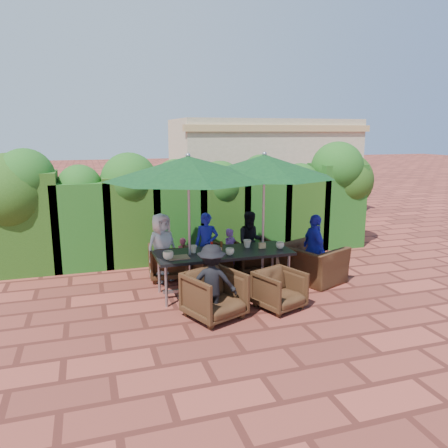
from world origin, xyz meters
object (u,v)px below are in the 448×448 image
object	(u,v)px
chair_far_left	(168,260)
chair_end_right	(312,257)
chair_near_left	(215,293)
chair_near_right	(280,288)
umbrella_right	(264,166)
umbrella_left	(188,168)
chair_far_mid	(208,260)
chair_far_right	(252,254)
dining_table	(224,256)

from	to	relation	value
chair_far_left	chair_end_right	world-z (taller)	chair_end_right
chair_far_left	chair_near_left	distance (m)	2.08
chair_near_right	chair_end_right	xyz separation A→B (m)	(1.14, 1.01, 0.13)
chair_far_left	chair_near_left	bearing A→B (deg)	104.25
umbrella_right	chair_far_left	bearing A→B (deg)	146.26
umbrella_left	chair_far_left	distance (m)	2.15
chair_far_mid	chair_near_left	bearing A→B (deg)	56.95
chair_far_right	chair_near_right	size ratio (longest dim) A/B	1.08
dining_table	chair_near_right	size ratio (longest dim) A/B	3.45
dining_table	chair_near_right	distance (m)	1.19
chair_end_right	chair_far_left	bearing A→B (deg)	46.04
umbrella_left	chair_far_right	world-z (taller)	umbrella_left
umbrella_right	chair_near_left	distance (m)	2.40
umbrella_right	chair_far_right	size ratio (longest dim) A/B	3.34
chair_near_left	chair_near_right	size ratio (longest dim) A/B	1.16
dining_table	chair_end_right	bearing A→B (deg)	1.96
chair_far_right	chair_near_left	size ratio (longest dim) A/B	0.93
umbrella_left	chair_end_right	bearing A→B (deg)	2.00
chair_far_left	chair_far_right	size ratio (longest dim) A/B	0.99
umbrella_left	chair_near_left	world-z (taller)	umbrella_left
chair_far_left	umbrella_right	bearing A→B (deg)	151.12
umbrella_left	chair_far_right	distance (m)	2.59
dining_table	chair_near_right	world-z (taller)	dining_table
chair_end_right	chair_far_mid	bearing A→B (deg)	44.18
umbrella_right	chair_end_right	distance (m)	2.03
dining_table	umbrella_left	world-z (taller)	umbrella_left
dining_table	umbrella_left	xyz separation A→B (m)	(-0.61, -0.02, 1.54)
chair_near_right	chair_far_right	bearing A→B (deg)	61.39
umbrella_right	chair_far_mid	distance (m)	2.18
chair_far_left	chair_far_mid	world-z (taller)	chair_far_left
chair_far_mid	chair_near_left	xyz separation A→B (m)	(-0.40, -1.83, 0.04)
chair_far_left	chair_end_right	distance (m)	2.76
chair_far_right	chair_end_right	world-z (taller)	chair_end_right
umbrella_left	umbrella_right	bearing A→B (deg)	2.27
chair_far_right	chair_near_right	distance (m)	1.94
chair_far_left	chair_near_left	size ratio (longest dim) A/B	0.91
chair_far_mid	dining_table	bearing A→B (deg)	73.28
dining_table	umbrella_right	world-z (taller)	umbrella_right
umbrella_left	chair_near_right	size ratio (longest dim) A/B	4.04
dining_table	chair_near_left	bearing A→B (deg)	-114.98
umbrella_right	chair_near_left	size ratio (longest dim) A/B	3.09
umbrella_left	umbrella_right	xyz separation A→B (m)	(1.36, 0.05, -0.00)
umbrella_left	chair_near_right	xyz separation A→B (m)	(1.25, -0.93, -1.87)
chair_far_mid	chair_far_right	world-z (taller)	chair_far_right
chair_far_right	chair_end_right	size ratio (longest dim) A/B	0.69
chair_end_right	chair_far_right	bearing A→B (deg)	20.85
chair_far_left	chair_end_right	bearing A→B (deg)	163.59
chair_far_mid	chair_near_left	world-z (taller)	chair_near_left
chair_near_left	chair_end_right	bearing A→B (deg)	2.78
chair_far_right	umbrella_right	bearing A→B (deg)	78.51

